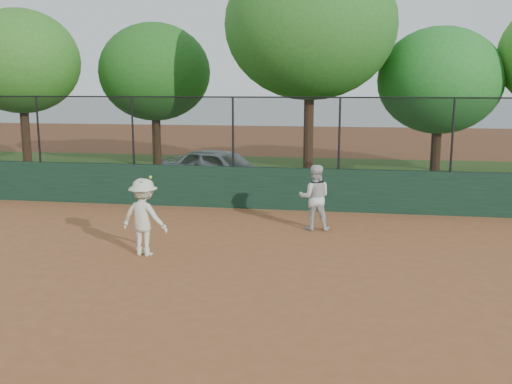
% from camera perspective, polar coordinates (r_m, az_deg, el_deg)
% --- Properties ---
extents(ground, '(80.00, 80.00, 0.00)m').
position_cam_1_polar(ground, '(10.88, -6.14, -8.22)').
color(ground, brown).
rests_on(ground, ground).
extents(back_wall, '(26.00, 0.20, 1.20)m').
position_cam_1_polar(back_wall, '(16.41, -0.57, 0.43)').
color(back_wall, '#173322').
rests_on(back_wall, ground).
extents(grass_strip, '(36.00, 12.00, 0.01)m').
position_cam_1_polar(grass_strip, '(22.36, 2.12, 1.60)').
color(grass_strip, '#2A4C17').
rests_on(grass_strip, ground).
extents(parked_car, '(4.56, 3.07, 1.44)m').
position_cam_1_polar(parked_car, '(19.13, -3.50, 2.23)').
color(parked_car, '#ABB0B4').
rests_on(parked_car, ground).
extents(player_second, '(0.82, 0.66, 1.61)m').
position_cam_1_polar(player_second, '(14.01, 5.89, -0.54)').
color(player_second, silver).
rests_on(player_second, ground).
extents(player_main, '(1.15, 0.86, 1.75)m').
position_cam_1_polar(player_main, '(12.06, -11.13, -2.48)').
color(player_main, beige).
rests_on(player_main, ground).
extents(fence_assembly, '(26.00, 0.06, 2.00)m').
position_cam_1_polar(fence_assembly, '(16.21, -0.68, 6.14)').
color(fence_assembly, black).
rests_on(fence_assembly, back_wall).
extents(tree_0, '(4.76, 4.33, 6.50)m').
position_cam_1_polar(tree_0, '(25.07, -22.50, 11.95)').
color(tree_0, '#462B19').
rests_on(tree_0, ground).
extents(tree_1, '(4.62, 4.20, 6.04)m').
position_cam_1_polar(tree_1, '(24.34, -10.12, 11.70)').
color(tree_1, '#3C2614').
rests_on(tree_1, ground).
extents(tree_2, '(5.96, 5.41, 8.13)m').
position_cam_1_polar(tree_2, '(20.52, 5.46, 16.28)').
color(tree_2, '#4B2D1A').
rests_on(tree_2, ground).
extents(tree_3, '(4.42, 4.02, 5.58)m').
position_cam_1_polar(tree_3, '(21.83, 17.90, 10.54)').
color(tree_3, '#3D2614').
rests_on(tree_3, ground).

